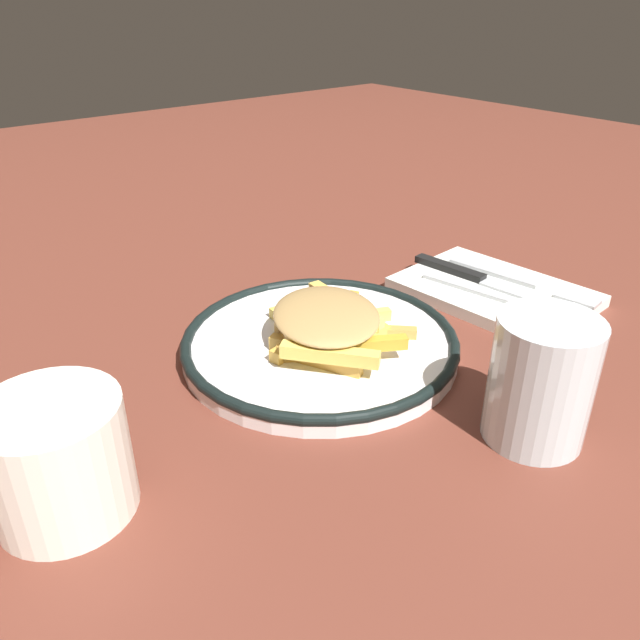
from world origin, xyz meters
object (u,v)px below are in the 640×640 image
(fries_heap, at_px, (328,325))
(knife, at_px, (480,279))
(fork, at_px, (520,281))
(water_glass, at_px, (541,381))
(plate, at_px, (320,343))
(spoon, at_px, (510,300))
(napkin, at_px, (494,292))
(coffee_mug, at_px, (56,460))

(fries_heap, distance_m, knife, 0.22)
(fries_heap, xyz_separation_m, fork, (-0.25, 0.03, -0.02))
(knife, height_order, water_glass, water_glass)
(plate, height_order, spoon, spoon)
(plate, distance_m, fork, 0.26)
(napkin, relative_size, coffee_mug, 1.69)
(water_glass, bearing_deg, knife, -133.15)
(fries_heap, bearing_deg, knife, 179.35)
(plate, relative_size, fries_heap, 1.66)
(plate, bearing_deg, knife, 177.03)
(fries_heap, relative_size, coffee_mug, 1.32)
(water_glass, relative_size, coffee_mug, 0.85)
(fries_heap, xyz_separation_m, spoon, (-0.20, 0.06, -0.02))
(fork, xyz_separation_m, knife, (0.03, -0.03, 0.00))
(plate, height_order, water_glass, water_glass)
(fries_heap, distance_m, coffee_mug, 0.26)
(napkin, xyz_separation_m, fork, (-0.03, 0.01, 0.01))
(fries_heap, distance_m, napkin, 0.23)
(plate, relative_size, coffee_mug, 2.20)
(knife, bearing_deg, plate, -2.97)
(fork, xyz_separation_m, coffee_mug, (0.51, 0.00, 0.03))
(fork, distance_m, knife, 0.04)
(fries_heap, bearing_deg, coffee_mug, 8.43)
(fork, height_order, spoon, spoon)
(coffee_mug, bearing_deg, plate, -169.53)
(plate, distance_m, knife, 0.22)
(plate, distance_m, fries_heap, 0.02)
(plate, xyz_separation_m, fries_heap, (-0.00, 0.01, 0.02))
(knife, height_order, spoon, spoon)
(plate, bearing_deg, spoon, 162.36)
(napkin, xyz_separation_m, water_glass, (0.18, 0.17, 0.04))
(napkin, bearing_deg, coffee_mug, 2.01)
(fork, relative_size, knife, 0.84)
(fries_heap, xyz_separation_m, water_glass, (-0.05, 0.19, 0.02))
(plate, bearing_deg, fork, 170.54)
(fries_heap, relative_size, spoon, 1.02)
(fries_heap, xyz_separation_m, coffee_mug, (0.26, 0.04, 0.01))
(fork, xyz_separation_m, spoon, (0.05, 0.02, 0.00))
(plate, xyz_separation_m, spoon, (-0.20, 0.06, 0.01))
(fork, distance_m, coffee_mug, 0.51)
(spoon, distance_m, water_glass, 0.21)
(plate, height_order, napkin, plate)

